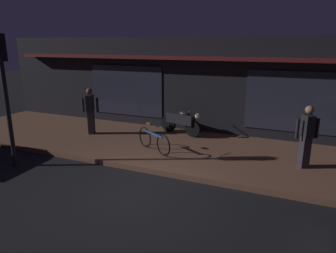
# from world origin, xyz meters

# --- Properties ---
(ground_plane) EXTENTS (60.00, 60.00, 0.00)m
(ground_plane) POSITION_xyz_m (0.00, 0.00, 0.00)
(ground_plane) COLOR black
(sidewalk_slab) EXTENTS (18.00, 4.00, 0.15)m
(sidewalk_slab) POSITION_xyz_m (0.00, 3.00, 0.07)
(sidewalk_slab) COLOR brown
(sidewalk_slab) RESTS_ON ground_plane
(storefront_building) EXTENTS (18.00, 3.30, 3.60)m
(storefront_building) POSITION_xyz_m (0.00, 6.39, 1.80)
(storefront_building) COLOR black
(storefront_building) RESTS_ON ground_plane
(motorcycle) EXTENTS (1.67, 0.68, 0.97)m
(motorcycle) POSITION_xyz_m (-0.53, 4.31, 0.65)
(motorcycle) COLOR black
(motorcycle) RESTS_ON sidewalk_slab
(bicycle_parked) EXTENTS (1.46, 0.87, 0.91)m
(bicycle_parked) POSITION_xyz_m (-0.65, 2.29, 0.51)
(bicycle_parked) COLOR black
(bicycle_parked) RESTS_ON sidewalk_slab
(person_photographer) EXTENTS (0.60, 0.44, 1.67)m
(person_photographer) POSITION_xyz_m (-3.58, 3.10, 1.03)
(person_photographer) COLOR #28232D
(person_photographer) RESTS_ON sidewalk_slab
(person_bystander) EXTENTS (0.59, 0.44, 1.67)m
(person_bystander) POSITION_xyz_m (3.57, 2.75, 1.03)
(person_bystander) COLOR #28232D
(person_bystander) RESTS_ON sidewalk_slab
(traffic_light_pole) EXTENTS (0.24, 0.33, 3.60)m
(traffic_light_pole) POSITION_xyz_m (-3.91, 0.00, 2.48)
(traffic_light_pole) COLOR black
(traffic_light_pole) RESTS_ON ground_plane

